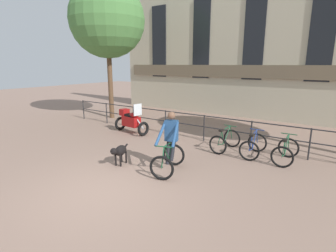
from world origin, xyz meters
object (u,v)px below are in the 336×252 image
(cyclist_with_bike, at_px, (170,145))
(parked_bicycle_mid_right, at_px, (285,151))
(parked_bicycle_near_lamp, at_px, (225,141))
(parked_motorcycle, at_px, (131,120))
(dog, at_px, (119,151))
(parked_bicycle_mid_left, at_px, (253,146))

(cyclist_with_bike, xyz_separation_m, parked_bicycle_mid_right, (2.59, 2.60, -0.41))
(parked_bicycle_near_lamp, bearing_deg, parked_motorcycle, 5.65)
(cyclist_with_bike, relative_size, parked_bicycle_near_lamp, 1.46)
(dog, xyz_separation_m, parked_bicycle_near_lamp, (2.07, 3.12, -0.08))
(parked_bicycle_mid_right, bearing_deg, parked_bicycle_mid_left, -1.32)
(parked_bicycle_near_lamp, height_order, parked_bicycle_mid_left, same)
(cyclist_with_bike, distance_m, parked_motorcycle, 4.59)
(cyclist_with_bike, relative_size, parked_bicycle_mid_left, 1.49)
(dog, relative_size, parked_bicycle_mid_left, 0.77)
(parked_motorcycle, distance_m, parked_bicycle_mid_left, 5.43)
(parked_motorcycle, distance_m, parked_bicycle_near_lamp, 4.43)
(parked_bicycle_near_lamp, bearing_deg, parked_bicycle_mid_right, -175.32)
(parked_motorcycle, height_order, parked_bicycle_near_lamp, parked_motorcycle)
(dog, xyz_separation_m, parked_motorcycle, (-2.35, 3.05, 0.12))
(parked_motorcycle, height_order, parked_bicycle_mid_right, parked_motorcycle)
(cyclist_with_bike, bearing_deg, dog, -177.43)
(parked_bicycle_mid_left, bearing_deg, cyclist_with_bike, 55.46)
(cyclist_with_bike, height_order, parked_bicycle_mid_right, cyclist_with_bike)
(parked_motorcycle, bearing_deg, parked_bicycle_near_lamp, -82.50)
(dog, height_order, parked_bicycle_mid_right, parked_bicycle_mid_right)
(dog, distance_m, parked_motorcycle, 3.85)
(parked_bicycle_mid_left, bearing_deg, parked_motorcycle, -2.28)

